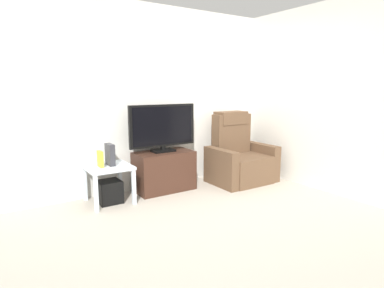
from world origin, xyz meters
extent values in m
plane|color=#B2A899|center=(0.00, 0.00, 0.00)|extent=(6.40, 6.40, 0.00)
cube|color=silver|center=(0.00, 1.13, 1.30)|extent=(6.40, 0.06, 2.60)
cube|color=silver|center=(1.88, 0.00, 1.30)|extent=(0.06, 4.48, 2.60)
cube|color=#3D2319|center=(-0.03, 0.85, 0.28)|extent=(0.83, 0.44, 0.56)
cube|color=black|center=(-0.03, 0.64, 0.39)|extent=(0.76, 0.02, 0.02)
cube|color=black|center=(-0.03, 0.69, 0.43)|extent=(0.34, 0.11, 0.04)
cube|color=black|center=(-0.03, 0.87, 0.57)|extent=(0.32, 0.20, 0.03)
cube|color=black|center=(-0.03, 0.87, 0.61)|extent=(0.06, 0.04, 0.05)
cube|color=black|center=(-0.03, 0.87, 0.93)|extent=(1.00, 0.05, 0.59)
cube|color=black|center=(-0.03, 0.84, 0.93)|extent=(0.92, 0.01, 0.53)
cube|color=brown|center=(1.19, 0.55, 0.21)|extent=(0.70, 0.72, 0.42)
cube|color=brown|center=(1.19, 0.82, 0.73)|extent=(0.64, 0.20, 0.62)
cube|color=brown|center=(1.19, 0.84, 0.98)|extent=(0.50, 0.26, 0.20)
cube|color=brown|center=(0.77, 0.55, 0.28)|extent=(0.14, 0.68, 0.56)
cube|color=brown|center=(1.61, 0.55, 0.28)|extent=(0.14, 0.68, 0.56)
cube|color=silver|center=(-0.86, 0.78, 0.47)|extent=(0.54, 0.54, 0.04)
cube|color=silver|center=(-1.09, 0.55, 0.22)|extent=(0.04, 0.04, 0.45)
cube|color=silver|center=(-0.62, 0.55, 0.22)|extent=(0.04, 0.04, 0.45)
cube|color=silver|center=(-1.09, 1.02, 0.22)|extent=(0.04, 0.04, 0.45)
cube|color=silver|center=(-0.62, 1.02, 0.22)|extent=(0.04, 0.04, 0.45)
cube|color=black|center=(-0.86, 0.78, 0.14)|extent=(0.29, 0.29, 0.29)
cube|color=gold|center=(-0.96, 0.76, 0.59)|extent=(0.04, 0.14, 0.20)
cube|color=#333338|center=(-0.82, 0.79, 0.62)|extent=(0.07, 0.20, 0.27)
camera|label=1|loc=(-2.13, -3.11, 1.46)|focal=30.20mm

